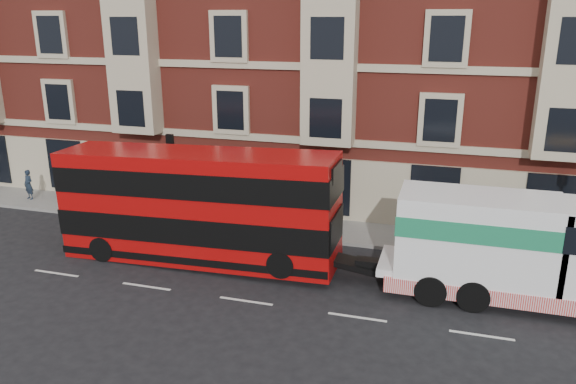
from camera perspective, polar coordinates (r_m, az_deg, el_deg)
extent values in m
plane|color=black|center=(20.46, -4.27, -10.99)|extent=(120.00, 120.00, 0.00)
cube|color=slate|center=(26.93, 1.34, -3.57)|extent=(90.00, 3.00, 0.15)
cube|color=maroon|center=(32.36, 5.96, 16.06)|extent=(45.00, 12.00, 18.00)
cylinder|color=black|center=(27.24, -11.64, 0.92)|extent=(0.14, 0.14, 4.00)
cube|color=black|center=(26.73, -11.91, 5.24)|extent=(0.35, 0.15, 0.50)
cube|color=#A80909|center=(22.95, -9.16, -1.43)|extent=(11.39, 2.54, 4.47)
cube|color=black|center=(23.17, -9.08, -2.98)|extent=(11.43, 2.60, 1.07)
cube|color=black|center=(22.61, -9.30, 1.38)|extent=(11.43, 2.60, 1.02)
cylinder|color=black|center=(24.56, -18.33, -5.49)|extent=(1.06, 0.33, 1.06)
cylinder|color=black|center=(26.32, -15.54, -3.68)|extent=(1.06, 0.33, 1.06)
cylinder|color=black|center=(21.20, -0.74, -7.35)|extent=(1.06, 0.33, 1.06)
cylinder|color=black|center=(23.22, 0.94, -5.08)|extent=(1.06, 0.33, 1.06)
cube|color=white|center=(21.54, 21.60, -7.86)|extent=(9.15, 2.34, 0.31)
cube|color=white|center=(20.91, 18.69, -4.21)|extent=(5.49, 2.54, 2.95)
cube|color=#1C7F53|center=(20.74, 18.83, -2.90)|extent=(5.54, 2.58, 0.71)
cube|color=red|center=(21.67, 20.96, -8.68)|extent=(8.14, 2.60, 0.56)
cylinder|color=black|center=(20.57, 18.29, -9.97)|extent=(1.12, 0.41, 1.12)
cylinder|color=black|center=(22.65, 18.18, -7.36)|extent=(1.12, 0.41, 1.12)
cylinder|color=black|center=(20.54, 14.28, -9.64)|extent=(1.12, 0.41, 1.12)
cylinder|color=black|center=(22.62, 14.56, -7.06)|extent=(1.12, 0.41, 1.12)
imported|color=#1A2535|center=(33.65, -24.86, 0.69)|extent=(0.67, 0.52, 1.63)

